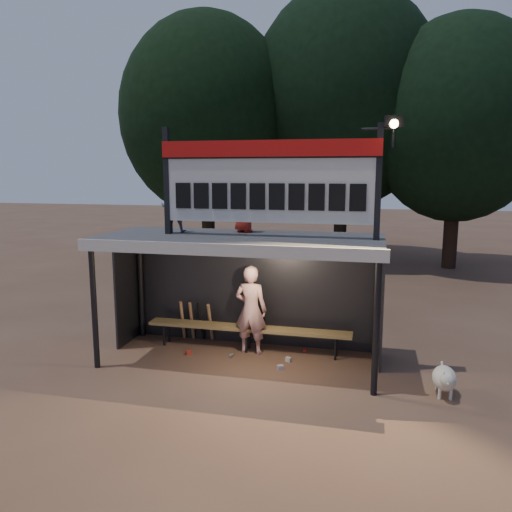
{
  "coord_description": "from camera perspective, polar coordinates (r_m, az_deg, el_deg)",
  "views": [
    {
      "loc": [
        2.3,
        -8.45,
        3.43
      ],
      "look_at": [
        0.2,
        0.4,
        1.9
      ],
      "focal_mm": 35.0,
      "sensor_mm": 36.0,
      "label": 1
    }
  ],
  "objects": [
    {
      "name": "ground",
      "position": [
        9.41,
        -1.79,
        -11.84
      ],
      "size": [
        80.0,
        80.0,
        0.0
      ],
      "primitive_type": "plane",
      "color": "brown",
      "rests_on": "ground"
    },
    {
      "name": "child_b",
      "position": [
        9.33,
        -1.39,
        5.61
      ],
      "size": [
        0.55,
        0.5,
        0.94
      ],
      "primitive_type": "imported",
      "rotation": [
        0.0,
        0.0,
        2.59
      ],
      "color": "#B2261B",
      "rests_on": "dugout_shelter"
    },
    {
      "name": "bats",
      "position": [
        10.34,
        -6.84,
        -7.39
      ],
      "size": [
        0.68,
        0.35,
        0.84
      ],
      "color": "#A2724B",
      "rests_on": "ground"
    },
    {
      "name": "player",
      "position": [
        9.52,
        -0.59,
        -6.16
      ],
      "size": [
        0.66,
        0.46,
        1.71
      ],
      "primitive_type": "imported",
      "rotation": [
        0.0,
        0.0,
        3.05
      ],
      "color": "white",
      "rests_on": "ground"
    },
    {
      "name": "child_a",
      "position": [
        9.44,
        -9.42,
        5.55
      ],
      "size": [
        0.54,
        0.47,
        0.95
      ],
      "primitive_type": "imported",
      "rotation": [
        0.0,
        0.0,
        3.43
      ],
      "color": "slate",
      "rests_on": "dugout_shelter"
    },
    {
      "name": "bench",
      "position": [
        9.76,
        -0.95,
        -8.33
      ],
      "size": [
        4.0,
        0.35,
        0.48
      ],
      "color": "#997D48",
      "rests_on": "ground"
    },
    {
      "name": "tree_left",
      "position": [
        19.61,
        -5.67,
        15.62
      ],
      "size": [
        6.46,
        6.46,
        9.27
      ],
      "color": "black",
      "rests_on": "ground"
    },
    {
      "name": "tree_right",
      "position": [
        19.22,
        22.08,
        14.13
      ],
      "size": [
        6.08,
        6.08,
        8.72
      ],
      "color": "#301E15",
      "rests_on": "ground"
    },
    {
      "name": "tree_mid",
      "position": [
        20.18,
        10.0,
        17.21
      ],
      "size": [
        7.22,
        7.22,
        10.36
      ],
      "color": "black",
      "rests_on": "ground"
    },
    {
      "name": "litter",
      "position": [
        9.46,
        0.21,
        -11.47
      ],
      "size": [
        2.23,
        1.08,
        0.08
      ],
      "color": "#B62F1F",
      "rests_on": "ground"
    },
    {
      "name": "scoreboard_assembly",
      "position": [
        8.62,
        1.7,
        8.84
      ],
      "size": [
        4.1,
        0.27,
        1.99
      ],
      "color": "black",
      "rests_on": "dugout_shelter"
    },
    {
      "name": "dugout_shelter",
      "position": [
        9.13,
        -1.45,
        -0.44
      ],
      "size": [
        5.1,
        2.08,
        2.32
      ],
      "color": "#404043",
      "rests_on": "ground"
    },
    {
      "name": "dog",
      "position": [
        8.47,
        20.76,
        -12.95
      ],
      "size": [
        0.36,
        0.81,
        0.49
      ],
      "color": "white",
      "rests_on": "ground"
    }
  ]
}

